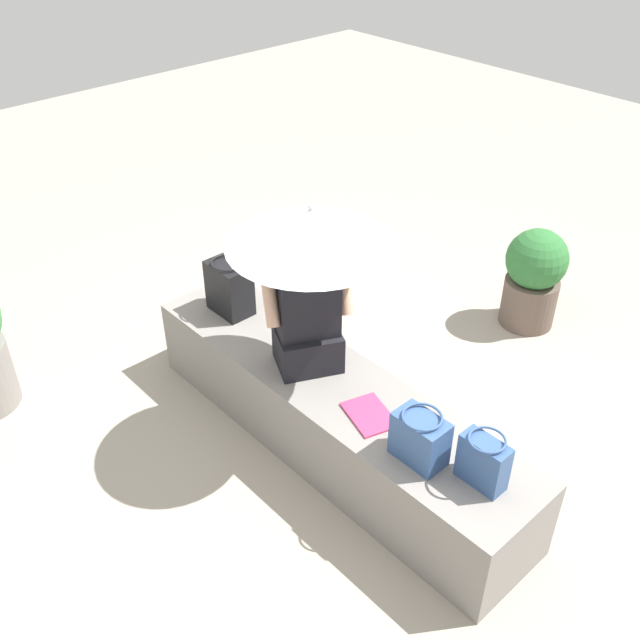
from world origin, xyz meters
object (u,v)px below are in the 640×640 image
object	(u,v)px
parasol	(311,228)
shoulder_bag_spare	(483,461)
person_seated	(307,306)
handbag_black	(229,287)
tote_bag_canvas	(420,438)
magazine	(369,415)
planter_far	(534,276)

from	to	relation	value
parasol	shoulder_bag_spare	distance (m)	1.34
person_seated	handbag_black	size ratio (longest dim) A/B	2.59
tote_bag_canvas	magazine	xyz separation A→B (m)	(0.36, -0.04, -0.12)
person_seated	magazine	distance (m)	0.65
handbag_black	tote_bag_canvas	size ratio (longest dim) A/B	1.30
person_seated	tote_bag_canvas	bearing A→B (deg)	173.96
handbag_black	planter_far	bearing A→B (deg)	-116.55
person_seated	handbag_black	distance (m)	0.74
person_seated	planter_far	world-z (taller)	person_seated
handbag_black	tote_bag_canvas	bearing A→B (deg)	176.61
shoulder_bag_spare	person_seated	bearing A→B (deg)	0.15
tote_bag_canvas	planter_far	size ratio (longest dim) A/B	0.37
shoulder_bag_spare	magazine	world-z (taller)	shoulder_bag_spare
person_seated	magazine	size ratio (longest dim) A/B	3.21
tote_bag_canvas	shoulder_bag_spare	xyz separation A→B (m)	(-0.29, -0.10, 0.00)
handbag_black	parasol	bearing A→B (deg)	177.33
handbag_black	shoulder_bag_spare	distance (m)	1.89
person_seated	magazine	xyz separation A→B (m)	(-0.53, 0.05, -0.38)
person_seated	parasol	distance (m)	0.50
shoulder_bag_spare	magazine	distance (m)	0.66
tote_bag_canvas	shoulder_bag_spare	world-z (taller)	shoulder_bag_spare
tote_bag_canvas	planter_far	world-z (taller)	tote_bag_canvas
handbag_black	shoulder_bag_spare	bearing A→B (deg)	-179.93
handbag_black	planter_far	xyz separation A→B (m)	(-0.94, -1.88, -0.28)
parasol	planter_far	world-z (taller)	parasol
tote_bag_canvas	magazine	distance (m)	0.38
parasol	shoulder_bag_spare	size ratio (longest dim) A/B	3.77
magazine	tote_bag_canvas	bearing A→B (deg)	-169.29
handbag_black	tote_bag_canvas	xyz separation A→B (m)	(-1.60, 0.09, -0.04)
person_seated	tote_bag_canvas	size ratio (longest dim) A/B	3.37
magazine	shoulder_bag_spare	bearing A→B (deg)	-157.89
tote_bag_canvas	magazine	bearing A→B (deg)	-6.46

